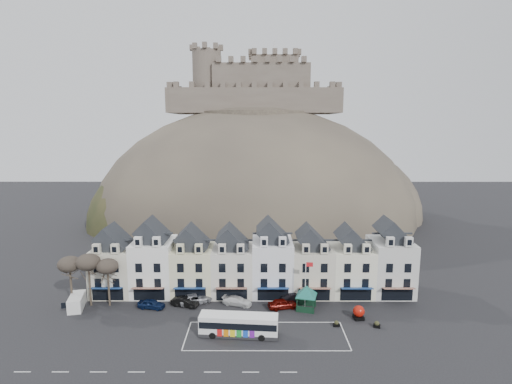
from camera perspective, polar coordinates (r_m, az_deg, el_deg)
ground at (r=57.57m, az=-0.66°, el=-20.44°), size 300.00×300.00×0.00m
coach_bay_markings at (r=58.66m, az=1.43°, el=-19.82°), size 22.00×7.50×0.01m
townhouse_terrace at (r=69.86m, az=-0.37°, el=-10.04°), size 54.40×9.35×11.80m
castle_hill at (r=122.17m, az=0.36°, el=-3.92°), size 100.00×76.00×68.00m
castle at (r=126.20m, az=0.01°, el=14.85°), size 50.20×22.20×22.00m
tree_left_far at (r=70.72m, az=-25.10°, el=-9.38°), size 3.61×3.61×8.24m
tree_left_mid at (r=69.40m, az=-22.85°, el=-9.27°), size 3.78×3.78×8.64m
tree_left_near at (r=68.52m, az=-20.47°, el=-9.97°), size 3.43×3.43×7.84m
bus at (r=57.94m, az=-2.49°, el=-18.33°), size 10.98×3.41×3.05m
bus_shelter at (r=64.86m, az=7.22°, el=-13.85°), size 6.02×6.02×3.95m
red_buoy at (r=64.20m, az=14.46°, el=-16.30°), size 1.71×1.71×2.12m
flagpole at (r=64.34m, az=7.16°, el=-12.59°), size 1.15×0.21×8.01m
white_van at (r=71.45m, az=-24.23°, el=-14.13°), size 3.01×4.98×2.12m
planter_west at (r=61.77m, az=11.42°, el=-17.95°), size 0.94×0.63×0.91m
planter_east at (r=62.82m, az=16.88°, el=-17.65°), size 1.10×0.81×0.98m
car_navy at (r=67.73m, az=-14.72°, el=-15.21°), size 4.55×2.48×1.47m
car_black at (r=67.27m, az=-10.12°, el=-15.21°), size 4.75×2.85×1.48m
car_silver at (r=68.07m, az=-8.68°, el=-14.84°), size 5.89×4.31×1.51m
car_white at (r=66.83m, az=-2.70°, el=-15.28°), size 5.11×3.28×1.38m
car_maroon at (r=65.74m, az=3.80°, el=-15.64°), size 4.94×2.89×1.58m
car_charcoal at (r=68.18m, az=5.65°, el=-14.71°), size 4.71×1.71×1.54m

